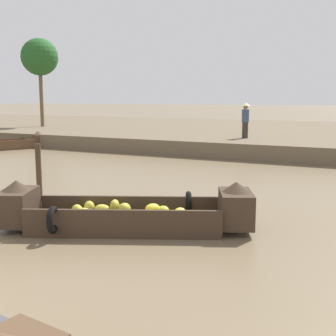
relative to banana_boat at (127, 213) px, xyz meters
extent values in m
plane|color=#726047|center=(-1.11, 4.90, -0.35)|extent=(300.00, 300.00, 0.00)
cube|color=brown|center=(-1.11, 20.32, 0.01)|extent=(160.00, 20.00, 0.71)
cube|color=#3D2D21|center=(-0.04, 0.00, -0.29)|extent=(3.89, 2.64, 0.12)
cube|color=#3D2D21|center=(-0.27, 0.52, -0.01)|extent=(3.43, 1.60, 0.43)
cube|color=#3D2D21|center=(0.20, -0.52, -0.01)|extent=(3.43, 1.60, 0.43)
cube|color=#3D2D21|center=(1.94, 0.88, 0.10)|extent=(0.98, 1.20, 0.66)
cone|color=#3D2D21|center=(1.94, 0.88, 0.53)|extent=(0.74, 0.74, 0.20)
cube|color=#3D2D21|center=(-2.01, -0.89, 0.10)|extent=(0.98, 1.20, 0.66)
cone|color=#3D2D21|center=(-2.01, -0.89, 0.53)|extent=(0.74, 0.74, 0.20)
cube|color=#3D2D21|center=(-0.76, -0.33, 0.01)|extent=(0.63, 1.08, 0.05)
torus|color=black|center=(0.82, 1.14, 0.03)|extent=(0.32, 0.52, 0.52)
torus|color=black|center=(-0.89, -1.15, 0.03)|extent=(0.32, 0.52, 0.52)
ellipsoid|color=gold|center=(-0.02, -0.07, 0.09)|extent=(0.32, 0.33, 0.24)
ellipsoid|color=yellow|center=(1.19, 0.26, 0.00)|extent=(0.39, 0.40, 0.24)
ellipsoid|color=gold|center=(1.17, 0.28, -0.02)|extent=(0.36, 0.34, 0.22)
ellipsoid|color=yellow|center=(0.47, 0.18, 0.08)|extent=(0.36, 0.40, 0.23)
ellipsoid|color=yellow|center=(-0.99, -0.31, 0.00)|extent=(0.31, 0.28, 0.25)
ellipsoid|color=yellow|center=(0.94, 0.06, -0.03)|extent=(0.36, 0.27, 0.25)
ellipsoid|color=gold|center=(-0.74, -0.44, 0.02)|extent=(0.27, 0.33, 0.19)
ellipsoid|color=gold|center=(0.62, 0.35, 0.03)|extent=(0.27, 0.27, 0.19)
ellipsoid|color=gold|center=(0.53, -0.14, 0.02)|extent=(0.38, 0.37, 0.20)
ellipsoid|color=gold|center=(-0.36, 0.11, 0.07)|extent=(0.26, 0.31, 0.26)
ellipsoid|color=yellow|center=(0.89, 0.08, 0.00)|extent=(0.39, 0.41, 0.21)
ellipsoid|color=yellow|center=(0.96, 0.40, 0.02)|extent=(0.31, 0.32, 0.19)
ellipsoid|color=yellow|center=(0.99, 0.19, 0.01)|extent=(0.27, 0.37, 0.24)
ellipsoid|color=gold|center=(-0.90, -0.02, 0.02)|extent=(0.32, 0.31, 0.25)
ellipsoid|color=yellow|center=(-0.59, -0.01, 0.00)|extent=(0.37, 0.29, 0.21)
ellipsoid|color=yellow|center=(0.53, -0.14, 0.01)|extent=(0.31, 0.28, 0.23)
cube|color=brown|center=(-12.01, 10.63, 0.04)|extent=(1.15, 1.03, 0.54)
cone|color=brown|center=(-12.01, 10.63, 0.41)|extent=(0.76, 0.76, 0.20)
cylinder|color=brown|center=(-16.07, 15.49, 2.42)|extent=(0.24, 0.24, 4.12)
sphere|color=#235623|center=(-16.07, 15.49, 4.88)|extent=(2.39, 2.39, 2.39)
cylinder|color=#332D28|center=(-1.47, 13.03, 0.73)|extent=(0.28, 0.28, 0.75)
cylinder|color=#384C70|center=(-1.47, 13.03, 1.41)|extent=(0.34, 0.34, 0.60)
sphere|color=#9E7556|center=(-1.47, 13.03, 1.83)|extent=(0.22, 0.22, 0.22)
cone|color=tan|center=(-1.47, 13.03, 1.95)|extent=(0.44, 0.44, 0.14)
cylinder|color=#423323|center=(-3.31, 1.15, 0.38)|extent=(0.14, 0.14, 1.46)
camera|label=1|loc=(4.44, -7.21, 2.24)|focal=47.04mm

